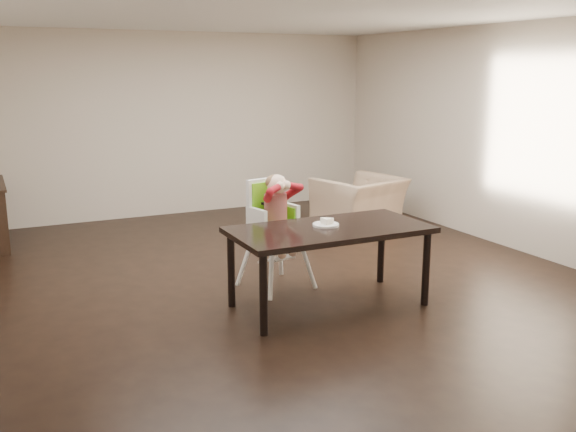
# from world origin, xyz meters

# --- Properties ---
(ground) EXTENTS (7.00, 7.00, 0.00)m
(ground) POSITION_xyz_m (0.00, 0.00, 0.00)
(ground) COLOR black
(ground) RESTS_ON ground
(room_walls) EXTENTS (6.02, 7.02, 2.71)m
(room_walls) POSITION_xyz_m (0.00, 0.00, 1.86)
(room_walls) COLOR beige
(room_walls) RESTS_ON ground
(dining_table) EXTENTS (1.80, 0.90, 0.75)m
(dining_table) POSITION_xyz_m (-0.00, -0.97, 0.67)
(dining_table) COLOR black
(dining_table) RESTS_ON ground
(high_chair) EXTENTS (0.57, 0.57, 1.15)m
(high_chair) POSITION_xyz_m (-0.23, -0.25, 0.81)
(high_chair) COLOR white
(high_chair) RESTS_ON ground
(plate) EXTENTS (0.25, 0.25, 0.07)m
(plate) POSITION_xyz_m (-0.01, -0.92, 0.77)
(plate) COLOR white
(plate) RESTS_ON dining_table
(armchair) EXTENTS (1.22, 0.96, 0.94)m
(armchair) POSITION_xyz_m (1.86, 1.50, 0.47)
(armchair) COLOR tan
(armchair) RESTS_ON ground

